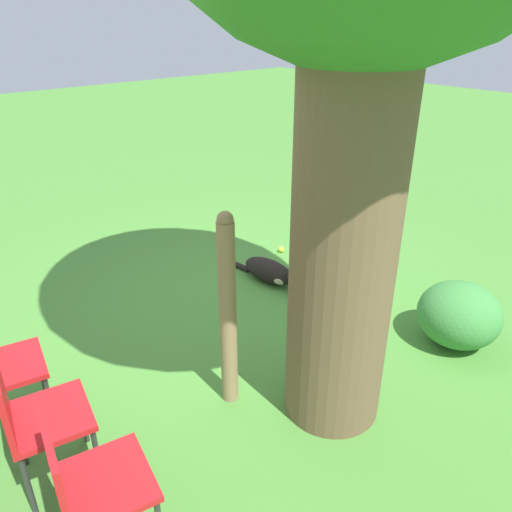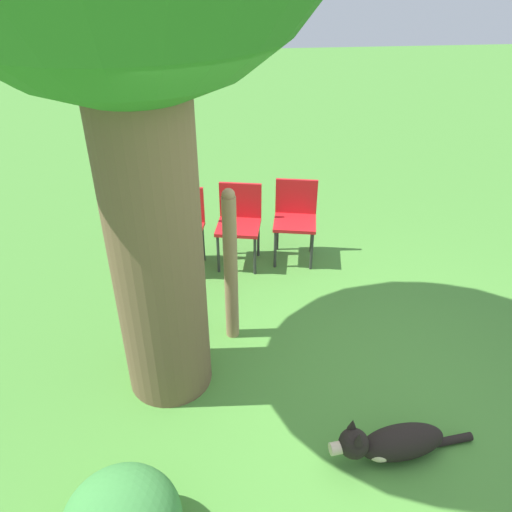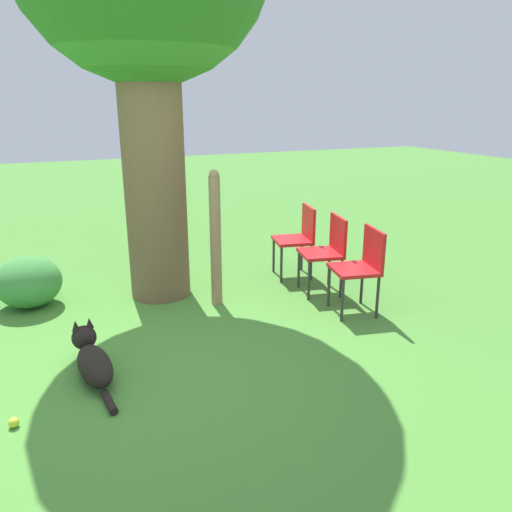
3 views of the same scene
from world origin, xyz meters
name	(u,v)px [view 1 (image 1 of 3)]	position (x,y,z in m)	size (l,w,h in m)	color
ground_plane	(243,309)	(0.00, 0.00, 0.00)	(30.00, 30.00, 0.00)	#478433
dog	(275,272)	(-0.54, -0.15, 0.13)	(0.30, 1.04, 0.36)	black
fence_post	(228,312)	(0.80, 0.81, 0.71)	(0.11, 0.11, 1.40)	#937551
red_chair_1	(33,414)	(2.02, 0.66, 0.51)	(0.50, 0.52, 0.85)	red
red_chair_2	(87,481)	(1.99, 1.26, 0.51)	(0.50, 0.52, 0.85)	red
tennis_ball	(281,249)	(-1.09, -0.62, 0.03)	(0.07, 0.07, 0.07)	#CCE033
low_shrub	(459,314)	(-0.99, 1.52, 0.26)	(0.65, 0.65, 0.52)	#3D843D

